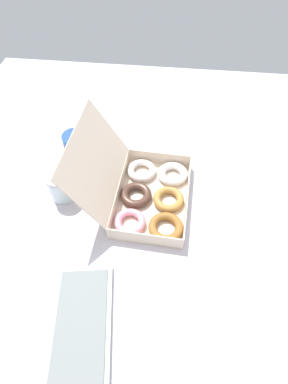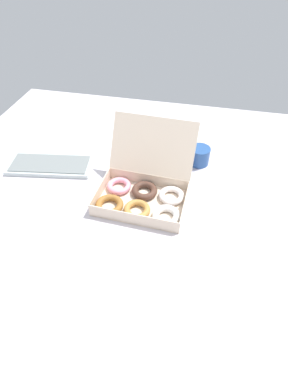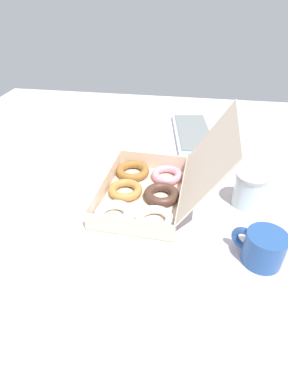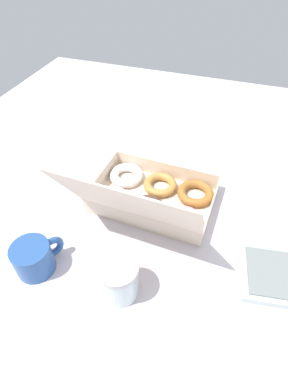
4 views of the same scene
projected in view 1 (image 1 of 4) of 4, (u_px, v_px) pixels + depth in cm
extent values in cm
cube|color=silver|center=(158.00, 211.00, 100.61)|extent=(180.00, 180.00, 2.00)
cube|color=beige|center=(152.00, 199.00, 102.07)|extent=(35.68, 24.97, 0.40)
cube|color=beige|center=(145.00, 239.00, 89.38)|extent=(1.52, 23.32, 5.33)
cube|color=beige|center=(159.00, 158.00, 110.25)|extent=(1.52, 23.32, 5.33)
cube|color=beige|center=(187.00, 198.00, 98.69)|extent=(33.77, 2.03, 5.33)
cube|color=beige|center=(119.00, 190.00, 100.95)|extent=(33.77, 2.03, 5.33)
cube|color=beige|center=(97.00, 161.00, 91.59)|extent=(35.15, 13.95, 20.24)
torus|color=#99652C|center=(166.00, 227.00, 93.41)|extent=(13.38, 13.38, 2.58)
torus|color=#B6833F|center=(169.00, 199.00, 100.21)|extent=(12.82, 12.82, 2.47)
torus|color=white|center=(173.00, 174.00, 107.20)|extent=(12.11, 12.11, 2.77)
torus|color=pink|center=(130.00, 222.00, 94.61)|extent=(11.61, 11.61, 2.38)
torus|color=#4E3227|center=(136.00, 195.00, 101.30)|extent=(14.51, 14.51, 2.78)
torus|color=white|center=(142.00, 171.00, 108.19)|extent=(13.06, 13.06, 2.37)
cube|color=#B3BFBF|center=(80.00, 338.00, 74.51)|extent=(39.21, 20.78, 1.80)
cube|color=gray|center=(79.00, 337.00, 73.64)|extent=(35.89, 17.91, 0.40)
cylinder|color=#295094|center=(76.00, 144.00, 113.57)|extent=(9.20, 9.20, 8.09)
torus|color=#295094|center=(85.00, 149.00, 111.72)|extent=(4.60, 6.16, 6.19)
cylinder|color=black|center=(75.00, 139.00, 111.54)|extent=(8.09, 8.09, 0.49)
cylinder|color=silver|center=(62.00, 187.00, 99.82)|extent=(8.58, 8.58, 9.21)
cylinder|color=#B2B2B7|center=(58.00, 177.00, 95.80)|extent=(9.01, 9.01, 1.00)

